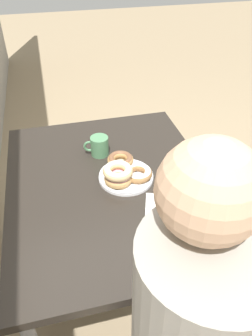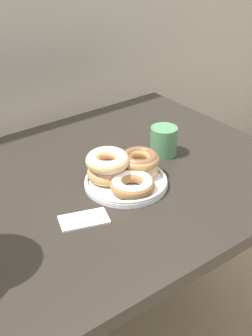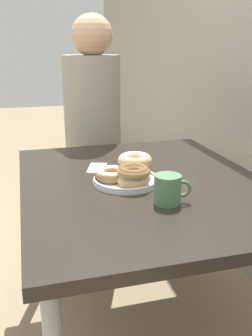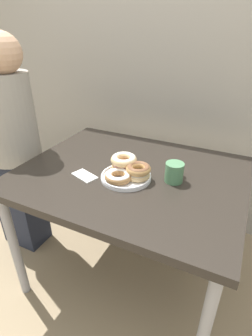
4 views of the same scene
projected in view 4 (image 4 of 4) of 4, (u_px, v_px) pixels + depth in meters
The scene contains 7 objects.
ground_plane at pixel (101, 322), 1.44m from camera, with size 14.00×14.00×0.00m, color #937F60.
wall_back at pixel (180, 48), 1.70m from camera, with size 8.00×0.05×2.60m.
dining_table at pixel (131, 184), 1.41m from camera, with size 1.15×0.93×0.76m.
donut_plate at pixel (127, 170), 1.30m from camera, with size 0.27×0.27×0.10m.
coffee_mug at pixel (174, 172), 1.27m from camera, with size 0.09×0.13×0.10m.
person_figure at pixel (13, 149), 1.63m from camera, with size 0.37×0.32×1.42m.
napkin at pixel (85, 176), 1.33m from camera, with size 0.15×0.11×0.01m.
Camera 4 is at (0.50, -0.71, 1.44)m, focal length 28.00 mm.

